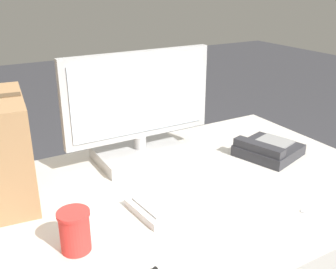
% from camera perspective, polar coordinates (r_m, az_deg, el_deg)
% --- Properties ---
extents(monitor, '(0.55, 0.22, 0.40)m').
position_cam_1_polar(monitor, '(1.41, -4.15, 2.49)').
color(monitor, '#B7B7B7').
rests_on(monitor, office_desk).
extents(keyboard, '(0.47, 0.21, 0.03)m').
position_cam_1_polar(keyboard, '(1.24, 4.80, -8.08)').
color(keyboard, silver).
rests_on(keyboard, office_desk).
extents(desk_phone, '(0.26, 0.25, 0.07)m').
position_cam_1_polar(desk_phone, '(1.54, 14.23, -2.10)').
color(desk_phone, '#2D2D33').
rests_on(desk_phone, office_desk).
extents(paper_cup_right, '(0.08, 0.08, 0.11)m').
position_cam_1_polar(paper_cup_right, '(1.01, -13.37, -13.44)').
color(paper_cup_right, red).
rests_on(paper_cup_right, office_desk).
extents(spoon, '(0.17, 0.03, 0.00)m').
position_cam_1_polar(spoon, '(1.26, 20.78, -9.85)').
color(spoon, silver).
rests_on(spoon, office_desk).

